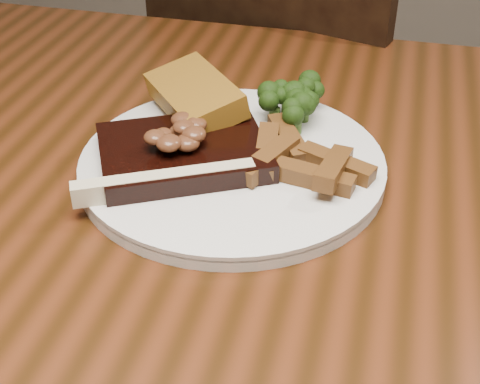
% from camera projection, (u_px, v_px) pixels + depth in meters
% --- Properties ---
extents(dining_table, '(1.60, 0.90, 0.75)m').
position_uv_depth(dining_table, '(251.00, 289.00, 0.66)').
color(dining_table, '#47200E').
rests_on(dining_table, ground).
extents(chair_far, '(0.52, 0.52, 0.88)m').
position_uv_depth(chair_far, '(288.00, 136.00, 1.26)').
color(chair_far, black).
rests_on(chair_far, ground).
extents(plate, '(0.36, 0.36, 0.01)m').
position_uv_depth(plate, '(232.00, 166.00, 0.67)').
color(plate, silver).
rests_on(plate, dining_table).
extents(steak, '(0.20, 0.18, 0.02)m').
position_uv_depth(steak, '(183.00, 154.00, 0.65)').
color(steak, black).
rests_on(steak, plate).
extents(steak_bone, '(0.16, 0.09, 0.02)m').
position_uv_depth(steak_bone, '(165.00, 186.00, 0.61)').
color(steak_bone, beige).
rests_on(steak_bone, plate).
extents(mushroom_pile, '(0.07, 0.07, 0.03)m').
position_uv_depth(mushroom_pile, '(185.00, 128.00, 0.64)').
color(mushroom_pile, '#522D19').
rests_on(mushroom_pile, steak).
extents(garlic_bread, '(0.13, 0.14, 0.03)m').
position_uv_depth(garlic_bread, '(196.00, 112.00, 0.72)').
color(garlic_bread, olive).
rests_on(garlic_bread, plate).
extents(potato_wedges, '(0.10, 0.10, 0.02)m').
position_uv_depth(potato_wedges, '(296.00, 163.00, 0.64)').
color(potato_wedges, brown).
rests_on(potato_wedges, plate).
extents(broccoli_cluster, '(0.07, 0.07, 0.04)m').
position_uv_depth(broccoli_cluster, '(295.00, 106.00, 0.71)').
color(broccoli_cluster, '#19330B').
rests_on(broccoli_cluster, plate).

